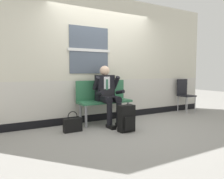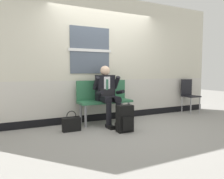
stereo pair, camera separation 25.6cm
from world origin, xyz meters
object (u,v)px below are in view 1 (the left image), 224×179
(person_seated, at_px, (108,93))
(folding_chair, at_px, (184,92))
(backpack, at_px, (127,119))
(bench_with_person, at_px, (103,98))
(handbag, at_px, (73,125))

(person_seated, distance_m, folding_chair, 2.59)
(backpack, bearing_deg, folding_chair, 19.23)
(person_seated, bearing_deg, bench_with_person, 90.00)
(folding_chair, bearing_deg, handbag, -173.39)
(backpack, bearing_deg, bench_with_person, 92.08)
(folding_chair, bearing_deg, bench_with_person, -179.66)
(backpack, xyz_separation_m, folding_chair, (2.54, 0.89, 0.30))
(bench_with_person, distance_m, handbag, 1.02)
(person_seated, distance_m, handbag, 1.02)
(bench_with_person, bearing_deg, handbag, -155.84)
(bench_with_person, distance_m, folding_chair, 2.57)
(bench_with_person, height_order, person_seated, person_seated)
(bench_with_person, bearing_deg, backpack, -87.92)
(handbag, bearing_deg, bench_with_person, 24.16)
(person_seated, distance_m, backpack, 0.80)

